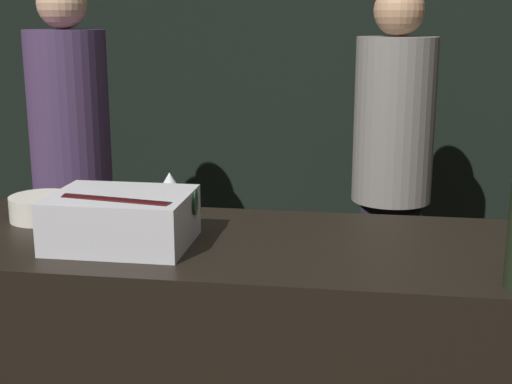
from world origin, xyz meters
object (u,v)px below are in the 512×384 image
object	(u,v)px
bowl_white	(43,207)
wine_glass	(170,185)
person_in_hoodie	(71,154)
ice_bin_with_bottles	(122,217)
person_blond_tee	(392,160)

from	to	relation	value
bowl_white	wine_glass	distance (m)	0.36
bowl_white	person_in_hoodie	size ratio (longest dim) A/B	0.11
ice_bin_with_bottles	person_blond_tee	size ratio (longest dim) A/B	0.21
ice_bin_with_bottles	person_in_hoodie	size ratio (longest dim) A/B	0.20
ice_bin_with_bottles	wine_glass	distance (m)	0.24
ice_bin_with_bottles	wine_glass	world-z (taller)	same
wine_glass	person_blond_tee	size ratio (longest dim) A/B	0.08
bowl_white	person_blond_tee	size ratio (longest dim) A/B	0.11
wine_glass	ice_bin_with_bottles	bearing A→B (deg)	-103.43
person_blond_tee	bowl_white	bearing A→B (deg)	156.42
ice_bin_with_bottles	wine_glass	size ratio (longest dim) A/B	2.56
person_in_hoodie	person_blond_tee	world-z (taller)	person_in_hoodie
bowl_white	person_blond_tee	distance (m)	1.61
wine_glass	person_in_hoodie	xyz separation A→B (m)	(-0.74, 1.05, -0.13)
bowl_white	person_in_hoodie	xyz separation A→B (m)	(-0.39, 1.10, -0.07)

